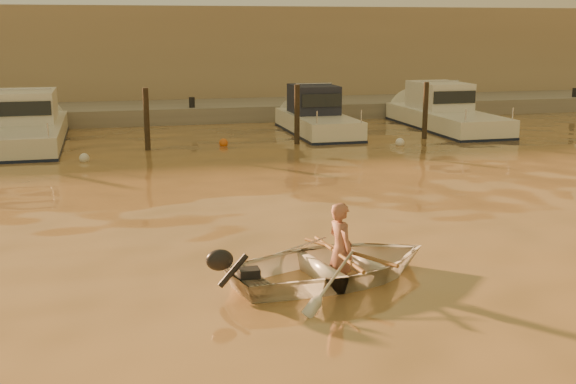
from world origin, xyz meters
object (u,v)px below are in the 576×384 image
object	(u,v)px
moored_boat_2	(25,126)
moored_boat_5	(446,113)
person	(341,250)
moored_boat_4	(317,117)
waterfront_building	(133,58)
dinghy	(335,265)

from	to	relation	value
moored_boat_2	moored_boat_5	xyz separation A→B (m)	(15.54, 0.00, 0.00)
person	moored_boat_5	bearing A→B (deg)	-44.26
person	moored_boat_4	bearing A→B (deg)	-27.96
moored_boat_4	waterfront_building	distance (m)	12.74
person	moored_boat_2	bearing A→B (deg)	9.06
moored_boat_2	moored_boat_5	size ratio (longest dim) A/B	1.07
person	moored_boat_5	xyz separation A→B (m)	(9.43, 15.33, 0.16)
moored_boat_4	dinghy	bearing A→B (deg)	-105.60
dinghy	moored_boat_5	xyz separation A→B (m)	(9.52, 15.35, 0.39)
moored_boat_4	moored_boat_5	distance (m)	5.24
person	moored_boat_5	distance (m)	18.00
moored_boat_4	moored_boat_5	size ratio (longest dim) A/B	0.81
dinghy	person	distance (m)	0.26
person	waterfront_building	world-z (taller)	waterfront_building
moored_boat_2	waterfront_building	bearing A→B (deg)	69.47
moored_boat_2	moored_boat_4	bearing A→B (deg)	0.00
waterfront_building	moored_boat_5	bearing A→B (deg)	-43.93
waterfront_building	moored_boat_2	bearing A→B (deg)	-110.53
dinghy	moored_boat_2	size ratio (longest dim) A/B	0.42
person	moored_boat_2	distance (m)	16.51
moored_boat_4	person	bearing A→B (deg)	-105.28
person	waterfront_building	size ratio (longest dim) A/B	0.03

